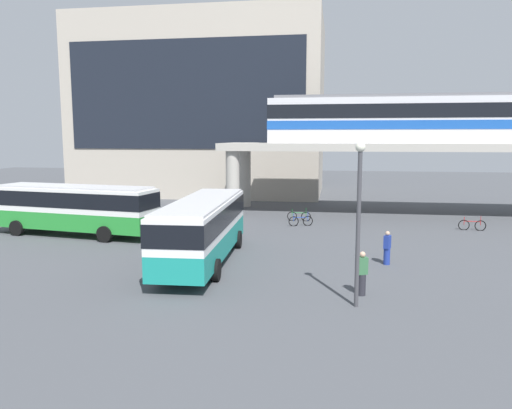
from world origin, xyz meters
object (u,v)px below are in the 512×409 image
bus_main (203,224)px  pedestrian_at_kerb (362,275)px  station_building (205,109)px  train (428,118)px  bicycle_red (472,225)px  pedestrian_waiting_near_stop (387,249)px  bicycle_blue (301,221)px  bus_secondary (74,205)px  bicycle_green (299,216)px

bus_main → pedestrian_at_kerb: bus_main is taller
pedestrian_at_kerb → bus_main: bearing=152.2°
station_building → train: 26.31m
station_building → bicycle_red: station_building is taller
bus_main → pedestrian_waiting_near_stop: 9.24m
bus_main → pedestrian_at_kerb: bearing=-27.8°
bicycle_blue → pedestrian_at_kerb: 15.64m
bicycle_red → pedestrian_waiting_near_stop: (-6.68, -10.25, 0.43)m
bicycle_blue → bus_main: bearing=-110.2°
bus_main → bus_secondary: bearing=151.3°
bicycle_green → bicycle_blue: 2.13m
bicycle_green → bicycle_blue: (0.28, -2.11, 0.00)m
station_building → bicycle_red: 33.09m
pedestrian_waiting_near_stop → bus_main: bearing=-173.1°
bicycle_blue → station_building: bearing=121.0°
bus_main → bicycle_green: (3.85, 13.33, -1.63)m
station_building → train: station_building is taller
bus_main → bicycle_green: size_ratio=6.23×
bicycle_blue → bicycle_green: bearing=97.5°
pedestrian_waiting_near_stop → bus_secondary: bearing=167.1°
bus_secondary → bicycle_red: bearing=12.8°
pedestrian_waiting_near_stop → station_building: bearing=119.4°
train → bus_main: 23.24m
bus_main → pedestrian_at_kerb: size_ratio=6.22×
train → bicycle_blue: (-9.59, -6.62, -7.43)m
pedestrian_at_kerb → station_building: bearing=113.9°
bicycle_green → bicycle_red: size_ratio=1.00×
pedestrian_waiting_near_stop → bicycle_green: bearing=113.2°
pedestrian_at_kerb → bicycle_red: bearing=62.0°
bicycle_blue → pedestrian_waiting_near_stop: pedestrian_waiting_near_stop is taller
train → pedestrian_at_kerb: (-6.11, -21.86, -6.94)m
bicycle_red → bicycle_blue: size_ratio=1.05×
bus_secondary → bicycle_green: size_ratio=6.31×
station_building → bicycle_green: size_ratio=14.85×
station_building → pedestrian_waiting_near_stop: 36.58m
train → pedestrian_waiting_near_stop: size_ratio=15.12×
bicycle_blue → bicycle_red: bearing=0.7°
bus_main → pedestrian_waiting_near_stop: (9.09, 1.10, -1.20)m
bus_secondary → bicycle_blue: (14.17, 5.72, -1.63)m
bicycle_green → bus_main: bearing=-106.1°
bus_main → bus_secondary: same height
bicycle_green → bus_secondary: bearing=-150.6°
bus_main → bus_secondary: size_ratio=0.99×
train → bus_main: (-13.72, -17.84, -5.80)m
bicycle_green → pedestrian_at_kerb: pedestrian_at_kerb is taller
train → bicycle_green: train is taller
station_building → train: bearing=-32.7°
bicycle_green → pedestrian_at_kerb: (3.76, -17.35, 0.49)m
bicycle_green → pedestrian_waiting_near_stop: (5.25, -12.23, 0.43)m
bus_secondary → pedestrian_waiting_near_stop: bus_secondary is taller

